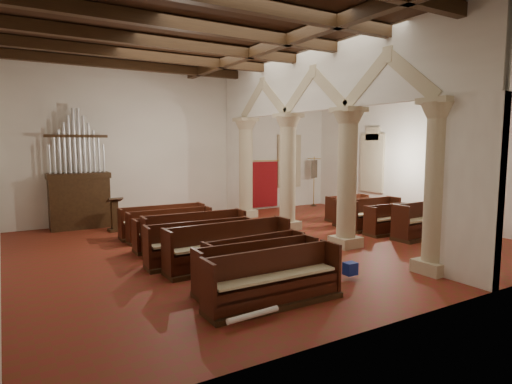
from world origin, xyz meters
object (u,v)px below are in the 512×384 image
object	(u,v)px
processional_banner	(314,190)
aisle_pew_0	(421,226)
pipe_organ	(79,190)
lectern	(115,217)
nave_pew_0	(275,287)

from	to	relation	value
processional_banner	aisle_pew_0	size ratio (longest dim) A/B	1.15
pipe_organ	processional_banner	world-z (taller)	pipe_organ
lectern	aisle_pew_0	distance (m)	10.27
pipe_organ	nave_pew_0	bearing A→B (deg)	-78.72
processional_banner	lectern	bearing A→B (deg)	164.05
processional_banner	pipe_organ	bearing A→B (deg)	156.80
nave_pew_0	aisle_pew_0	world-z (taller)	aisle_pew_0
lectern	processional_banner	xyz separation A→B (m)	(9.73, 1.23, 0.30)
processional_banner	nave_pew_0	world-z (taller)	processional_banner
processional_banner	nave_pew_0	xyz separation A→B (m)	(-8.71, -9.78, -0.45)
lectern	nave_pew_0	bearing A→B (deg)	-87.21
lectern	processional_banner	distance (m)	9.81
pipe_organ	lectern	xyz separation A→B (m)	(0.94, -1.24, -0.87)
nave_pew_0	aisle_pew_0	bearing A→B (deg)	18.55
nave_pew_0	aisle_pew_0	size ratio (longest dim) A/B	1.33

